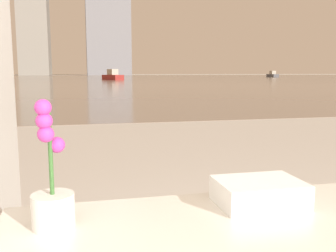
% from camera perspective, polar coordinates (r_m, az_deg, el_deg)
% --- Properties ---
extents(potted_orchid, '(0.12, 0.12, 0.36)m').
position_cam_1_polar(potted_orchid, '(1.10, -17.26, -9.72)').
color(potted_orchid, silver).
rests_on(potted_orchid, bathtub).
extents(towel_stack, '(0.28, 0.20, 0.08)m').
position_cam_1_polar(towel_stack, '(1.28, 13.69, -9.79)').
color(towel_stack, white).
rests_on(towel_stack, bathtub).
extents(harbor_water, '(180.00, 110.00, 0.01)m').
position_cam_1_polar(harbor_water, '(62.20, -12.39, 7.15)').
color(harbor_water, gray).
rests_on(harbor_water, ground_plane).
extents(harbor_boat_1, '(1.24, 3.23, 1.19)m').
position_cam_1_polar(harbor_boat_1, '(75.33, 15.65, 7.52)').
color(harbor_boat_1, '#4C4C51').
rests_on(harbor_boat_1, harbor_water).
extents(harbor_boat_3, '(2.53, 3.74, 1.33)m').
position_cam_1_polar(harbor_boat_3, '(47.29, -8.43, 7.53)').
color(harbor_boat_3, maroon).
rests_on(harbor_boat_3, harbor_water).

